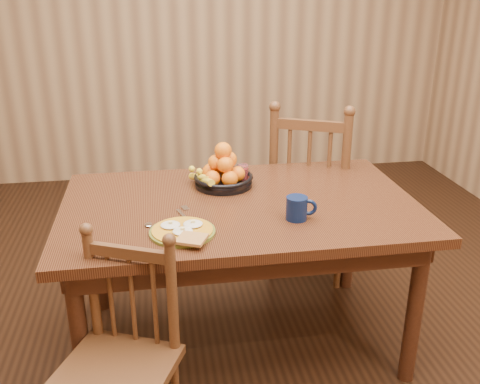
{
  "coord_description": "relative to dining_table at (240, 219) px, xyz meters",
  "views": [
    {
      "loc": [
        -0.36,
        -2.2,
        1.7
      ],
      "look_at": [
        0.0,
        0.0,
        0.8
      ],
      "focal_mm": 40.0,
      "sensor_mm": 36.0,
      "label": 1
    }
  ],
  "objects": [
    {
      "name": "room",
      "position": [
        0.0,
        0.0,
        0.68
      ],
      "size": [
        4.52,
        5.02,
        2.72
      ],
      "color": "black",
      "rests_on": "ground"
    },
    {
      "name": "dining_table",
      "position": [
        0.0,
        0.0,
        0.0
      ],
      "size": [
        1.6,
        1.0,
        0.75
      ],
      "color": "black",
      "rests_on": "ground"
    },
    {
      "name": "chair_far",
      "position": [
        0.52,
        0.6,
        -0.15
      ],
      "size": [
        0.63,
        0.62,
        1.06
      ],
      "rotation": [
        0.0,
        0.0,
        2.71
      ],
      "color": "#452914",
      "rests_on": "ground"
    },
    {
      "name": "chair_near",
      "position": [
        -0.53,
        -0.6,
        -0.25
      ],
      "size": [
        0.51,
        0.5,
        0.86
      ],
      "rotation": [
        0.0,
        0.0,
        -0.43
      ],
      "color": "#452914",
      "rests_on": "ground"
    },
    {
      "name": "breakfast_plate",
      "position": [
        -0.28,
        -0.28,
        0.1
      ],
      "size": [
        0.26,
        0.3,
        0.04
      ],
      "color": "#59601E",
      "rests_on": "dining_table"
    },
    {
      "name": "fork",
      "position": [
        -0.26,
        -0.09,
        0.09
      ],
      "size": [
        0.06,
        0.18,
        0.0
      ],
      "rotation": [
        0.0,
        0.0,
        0.29
      ],
      "color": "silver",
      "rests_on": "dining_table"
    },
    {
      "name": "spoon",
      "position": [
        -0.41,
        -0.21,
        0.09
      ],
      "size": [
        0.04,
        0.16,
        0.01
      ],
      "rotation": [
        0.0,
        0.0,
        0.05
      ],
      "color": "silver",
      "rests_on": "dining_table"
    },
    {
      "name": "coffee_mug",
      "position": [
        0.21,
        -0.22,
        0.14
      ],
      "size": [
        0.13,
        0.09,
        0.1
      ],
      "color": "#091636",
      "rests_on": "dining_table"
    },
    {
      "name": "juice_glass",
      "position": [
        0.05,
        0.25,
        0.13
      ],
      "size": [
        0.06,
        0.06,
        0.09
      ],
      "color": "silver",
      "rests_on": "dining_table"
    },
    {
      "name": "fruit_bowl",
      "position": [
        -0.05,
        0.22,
        0.15
      ],
      "size": [
        0.32,
        0.29,
        0.22
      ],
      "color": "black",
      "rests_on": "dining_table"
    }
  ]
}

